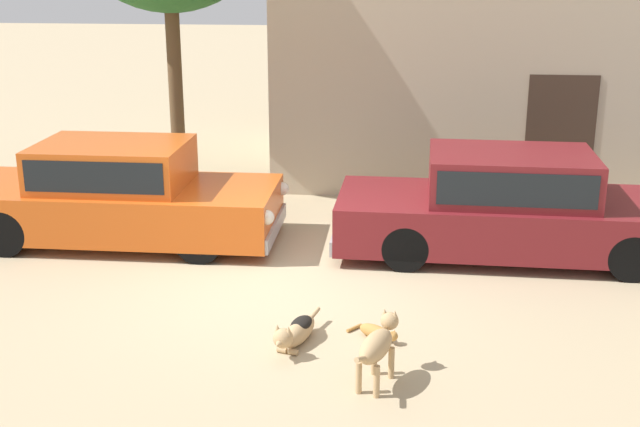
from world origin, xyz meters
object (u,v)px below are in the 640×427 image
at_px(parked_sedan_nearest, 117,193).
at_px(stray_cat, 377,332).
at_px(parked_sedan_second, 511,205).
at_px(stray_dog_spotted, 296,332).
at_px(stray_dog_tan, 378,345).

distance_m(parked_sedan_nearest, stray_cat, 4.76).
distance_m(parked_sedan_second, stray_dog_spotted, 3.98).
height_order(parked_sedan_nearest, stray_dog_tan, parked_sedan_nearest).
bearing_deg(stray_cat, stray_dog_spotted, -130.68).
bearing_deg(parked_sedan_second, parked_sedan_nearest, -178.94).
relative_size(parked_sedan_second, stray_cat, 8.68).
bearing_deg(stray_dog_spotted, stray_dog_tan, 66.32).
height_order(parked_sedan_nearest, stray_cat, parked_sedan_nearest).
distance_m(parked_sedan_nearest, stray_dog_tan, 5.38).
relative_size(parked_sedan_nearest, stray_cat, 8.23).
distance_m(parked_sedan_nearest, parked_sedan_second, 5.47).
relative_size(parked_sedan_nearest, stray_dog_tan, 4.74).
xyz_separation_m(parked_sedan_nearest, parked_sedan_second, (5.47, -0.04, 0.00)).
bearing_deg(parked_sedan_second, stray_dog_tan, -112.53).
height_order(parked_sedan_nearest, parked_sedan_second, parked_sedan_nearest).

